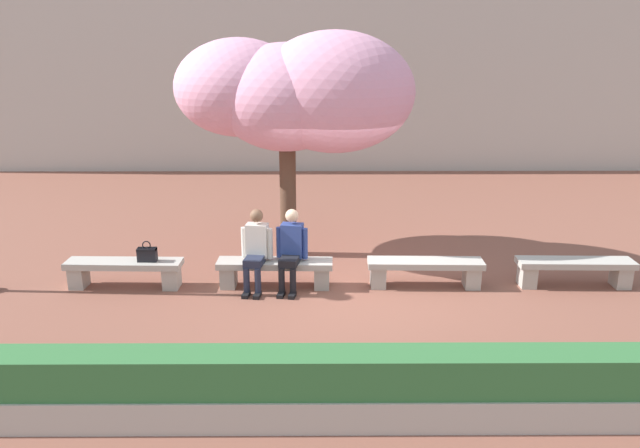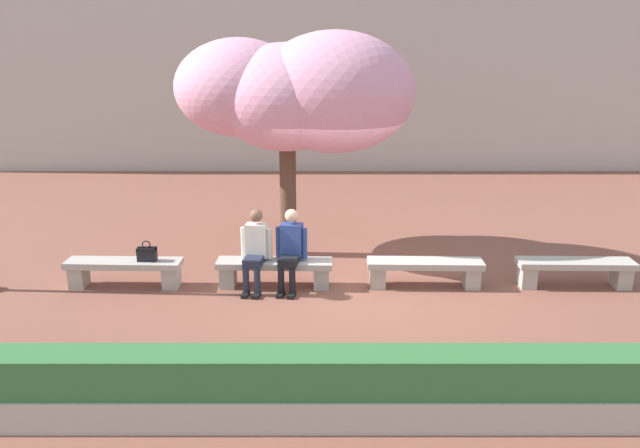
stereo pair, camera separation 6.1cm
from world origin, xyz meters
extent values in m
plane|color=brown|center=(0.00, 0.00, 0.00)|extent=(100.00, 100.00, 0.00)
cube|color=#B7B2A8|center=(0.00, 11.18, 3.57)|extent=(28.00, 4.00, 7.13)
cube|color=#ADA89E|center=(-3.63, 0.00, 0.40)|extent=(1.86, 0.47, 0.10)
cube|color=#ADA89E|center=(-4.38, 0.02, 0.17)|extent=(0.25, 0.35, 0.35)
cube|color=#ADA89E|center=(-2.87, -0.02, 0.17)|extent=(0.25, 0.35, 0.35)
cube|color=#ADA89E|center=(-1.21, 0.00, 0.40)|extent=(1.86, 0.47, 0.10)
cube|color=#ADA89E|center=(-1.96, 0.02, 0.17)|extent=(0.25, 0.35, 0.35)
cube|color=#ADA89E|center=(-0.46, -0.02, 0.17)|extent=(0.25, 0.35, 0.35)
cube|color=#ADA89E|center=(1.21, 0.00, 0.40)|extent=(1.86, 0.47, 0.10)
cube|color=#ADA89E|center=(0.46, 0.02, 0.17)|extent=(0.25, 0.35, 0.35)
cube|color=#ADA89E|center=(1.96, -0.02, 0.17)|extent=(0.25, 0.35, 0.35)
cube|color=#ADA89E|center=(3.63, 0.00, 0.40)|extent=(1.86, 0.47, 0.10)
cube|color=#ADA89E|center=(2.87, 0.02, 0.17)|extent=(0.25, 0.35, 0.35)
cube|color=#ADA89E|center=(4.38, -0.02, 0.17)|extent=(0.25, 0.35, 0.35)
cube|color=black|center=(-1.64, -0.40, 0.03)|extent=(0.13, 0.23, 0.06)
cylinder|color=#23283D|center=(-1.63, -0.34, 0.24)|extent=(0.10, 0.10, 0.42)
cube|color=black|center=(-1.46, -0.43, 0.03)|extent=(0.13, 0.23, 0.06)
cylinder|color=#23283D|center=(-1.45, -0.37, 0.24)|extent=(0.10, 0.10, 0.42)
cube|color=#23283D|center=(-1.52, -0.18, 0.51)|extent=(0.33, 0.44, 0.12)
cube|color=silver|center=(-1.48, 0.04, 0.78)|extent=(0.37, 0.27, 0.54)
sphere|color=brown|center=(-1.48, 0.04, 1.19)|extent=(0.21, 0.21, 0.21)
cylinder|color=silver|center=(-1.70, 0.05, 0.74)|extent=(0.09, 0.09, 0.50)
cylinder|color=silver|center=(-1.28, -0.01, 0.74)|extent=(0.09, 0.09, 0.50)
cube|color=black|center=(-1.10, -0.40, 0.03)|extent=(0.14, 0.23, 0.06)
cylinder|color=black|center=(-1.09, -0.34, 0.24)|extent=(0.10, 0.10, 0.42)
cube|color=black|center=(-0.92, -0.43, 0.03)|extent=(0.14, 0.23, 0.06)
cylinder|color=black|center=(-0.91, -0.37, 0.24)|extent=(0.10, 0.10, 0.42)
cube|color=black|center=(-0.97, -0.18, 0.51)|extent=(0.34, 0.44, 0.12)
cube|color=#2D4289|center=(-0.93, 0.04, 0.78)|extent=(0.37, 0.28, 0.54)
sphere|color=beige|center=(-0.93, 0.04, 1.19)|extent=(0.21, 0.21, 0.21)
cylinder|color=#2D4289|center=(-1.14, 0.06, 0.74)|extent=(0.09, 0.09, 0.50)
cylinder|color=#2D4289|center=(-0.72, -0.02, 0.74)|extent=(0.09, 0.09, 0.50)
cube|color=black|center=(-3.24, -0.01, 0.56)|extent=(0.30, 0.14, 0.22)
cube|color=black|center=(-3.24, -0.02, 0.65)|extent=(0.30, 0.15, 0.04)
torus|color=black|center=(-3.24, -0.01, 0.72)|extent=(0.14, 0.02, 0.14)
cylinder|color=#513828|center=(-1.06, 1.58, 0.99)|extent=(0.29, 0.29, 1.98)
ellipsoid|color=pink|center=(-1.06, 1.58, 2.89)|extent=(2.46, 2.69, 1.85)
ellipsoid|color=pink|center=(-1.89, 1.74, 3.04)|extent=(2.26, 2.41, 1.70)
ellipsoid|color=pink|center=(-0.23, 1.32, 2.99)|extent=(2.71, 2.35, 2.04)
cube|color=#ADA89E|center=(0.00, -3.71, 0.18)|extent=(11.47, 0.50, 0.36)
cube|color=#336B38|center=(0.00, -3.71, 0.58)|extent=(11.37, 0.44, 0.44)
camera|label=1|loc=(-0.54, -9.39, 3.86)|focal=35.00mm
camera|label=2|loc=(-0.48, -9.39, 3.86)|focal=35.00mm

